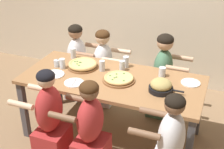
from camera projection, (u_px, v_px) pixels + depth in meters
ground_plane at (112, 134)px, 3.91m from camera, size 18.00×18.00×0.00m
dining_table at (112, 85)px, 3.59m from camera, size 2.07×0.92×0.79m
pizza_board_main at (83, 65)px, 3.78m from camera, size 0.37×0.37×0.07m
pizza_board_second at (119, 79)px, 3.49m from camera, size 0.37×0.37×0.05m
skillet_bowl at (161, 86)px, 3.27m from camera, size 0.37×0.26×0.14m
empty_plate_a at (74, 83)px, 3.44m from camera, size 0.22×0.22×0.02m
empty_plate_b at (54, 74)px, 3.62m from camera, size 0.24×0.24×0.02m
empty_plate_c at (191, 83)px, 3.44m from camera, size 0.21×0.21×0.02m
cocktail_glass_blue at (57, 64)px, 3.80m from camera, size 0.06×0.06×0.11m
drinking_glass_a at (126, 63)px, 3.78m from camera, size 0.07×0.07×0.14m
drinking_glass_b at (102, 66)px, 3.70m from camera, size 0.07×0.07×0.13m
drinking_glass_c at (73, 53)px, 4.01m from camera, size 0.07×0.07×0.13m
drinking_glass_d at (162, 73)px, 3.57m from camera, size 0.08×0.08×0.11m
drinking_glass_e at (62, 64)px, 3.75m from camera, size 0.07×0.07×0.12m
drinking_glass_f at (122, 66)px, 3.70m from camera, size 0.07×0.07×0.13m
diner_far_midleft at (103, 70)px, 4.37m from camera, size 0.51×0.40×1.10m
diner_near_midleft at (50, 123)px, 3.25m from camera, size 0.51×0.40×1.14m
diner_far_midright at (162, 78)px, 4.08m from camera, size 0.51×0.40×1.15m
diner_far_left at (78, 65)px, 4.49m from camera, size 0.51×0.40×1.12m
diner_near_center at (91, 135)px, 3.11m from camera, size 0.51×0.40×1.11m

